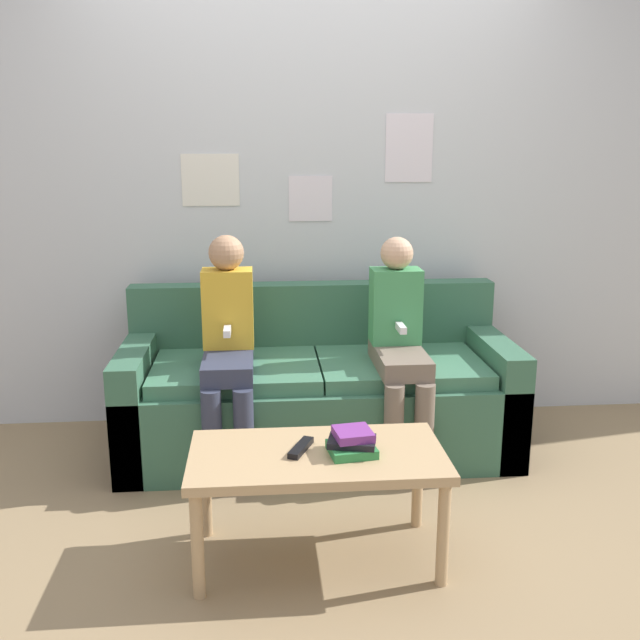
% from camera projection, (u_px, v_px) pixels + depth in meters
% --- Properties ---
extents(ground_plane, '(10.00, 10.00, 0.00)m').
position_uv_depth(ground_plane, '(327.00, 492.00, 3.20)').
color(ground_plane, '#937A56').
extents(wall_back, '(8.00, 0.06, 2.60)m').
position_uv_depth(wall_back, '(310.00, 186.00, 3.85)').
color(wall_back, silver).
rests_on(wall_back, ground_plane).
extents(couch, '(1.93, 0.78, 0.81)m').
position_uv_depth(couch, '(318.00, 395.00, 3.62)').
color(couch, '#38664C').
rests_on(couch, ground_plane).
extents(coffee_table, '(0.93, 0.49, 0.43)m').
position_uv_depth(coffee_table, '(317.00, 465.00, 2.61)').
color(coffee_table, tan).
rests_on(coffee_table, ground_plane).
extents(person_left, '(0.24, 0.54, 1.11)m').
position_uv_depth(person_left, '(228.00, 343.00, 3.33)').
color(person_left, '#33384C').
rests_on(person_left, ground_plane).
extents(person_right, '(0.24, 0.54, 1.09)m').
position_uv_depth(person_right, '(399.00, 341.00, 3.40)').
color(person_right, '#756656').
rests_on(person_right, ground_plane).
extents(tv_remote, '(0.11, 0.17, 0.02)m').
position_uv_depth(tv_remote, '(301.00, 448.00, 2.61)').
color(tv_remote, black).
rests_on(tv_remote, coffee_table).
extents(book_stack, '(0.19, 0.17, 0.09)m').
position_uv_depth(book_stack, '(352.00, 443.00, 2.58)').
color(book_stack, '#2D8442').
rests_on(book_stack, coffee_table).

